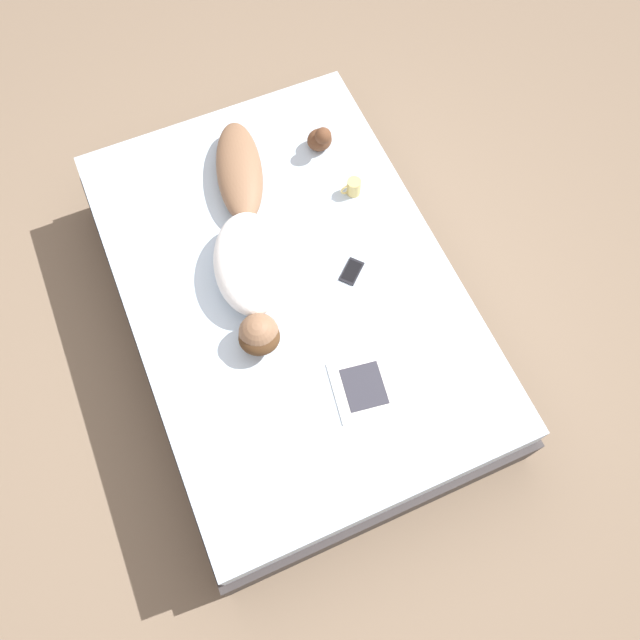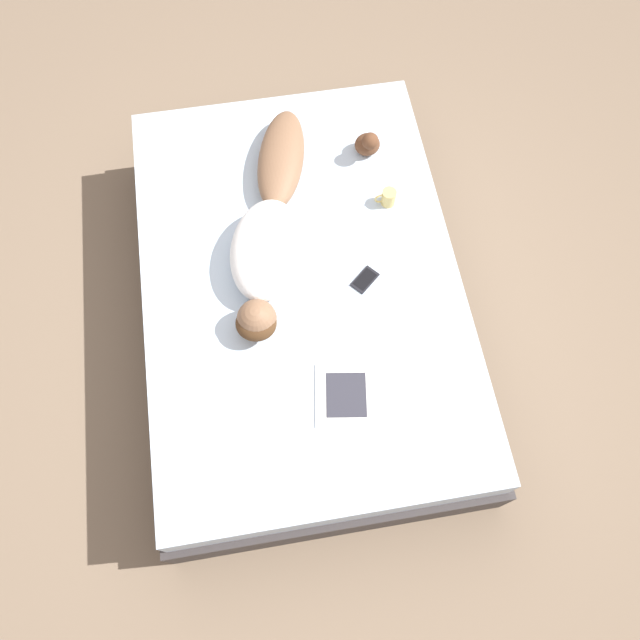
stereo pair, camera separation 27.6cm
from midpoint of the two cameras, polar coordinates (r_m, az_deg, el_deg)
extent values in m
plane|color=#7A6651|center=(3.41, -4.84, -0.47)|extent=(12.00, 12.00, 0.00)
cube|color=#383333|center=(3.27, -5.03, 0.54)|extent=(1.57, 2.30, 0.29)
cube|color=silver|center=(3.05, -5.40, 2.39)|extent=(1.51, 2.24, 0.19)
ellipsoid|color=brown|center=(3.25, -9.92, 13.03)|extent=(0.38, 0.65, 0.15)
ellipsoid|color=white|center=(2.92, -9.11, 4.90)|extent=(0.46, 0.61, 0.20)
ellipsoid|color=#472D19|center=(2.77, -8.41, -1.91)|extent=(0.22, 0.21, 0.10)
sphere|color=brown|center=(2.78, -8.44, -1.51)|extent=(0.18, 0.18, 0.18)
cube|color=white|center=(2.79, 6.57, -5.08)|extent=(0.31, 0.33, 0.01)
cube|color=white|center=(2.76, 1.19, -6.46)|extent=(0.31, 0.33, 0.01)
cube|color=#2D2D38|center=(2.75, 1.19, -6.43)|extent=(0.20, 0.23, 0.00)
cylinder|color=tan|center=(3.18, 0.60, 11.82)|extent=(0.07, 0.07, 0.09)
cylinder|color=black|center=(3.15, 0.61, 12.22)|extent=(0.06, 0.06, 0.01)
torus|color=tan|center=(3.17, -0.09, 11.59)|extent=(0.06, 0.01, 0.06)
cube|color=black|center=(2.98, 0.27, 4.18)|extent=(0.15, 0.15, 0.01)
cube|color=black|center=(2.97, 0.27, 4.23)|extent=(0.12, 0.12, 0.00)
ellipsoid|color=brown|center=(3.35, -2.48, 15.91)|extent=(0.13, 0.12, 0.11)
sphere|color=brown|center=(3.26, -2.22, 16.25)|extent=(0.09, 0.09, 0.09)
camera|label=1|loc=(0.14, -92.82, -6.43)|focal=35.00mm
camera|label=2|loc=(0.14, 87.18, 6.43)|focal=35.00mm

